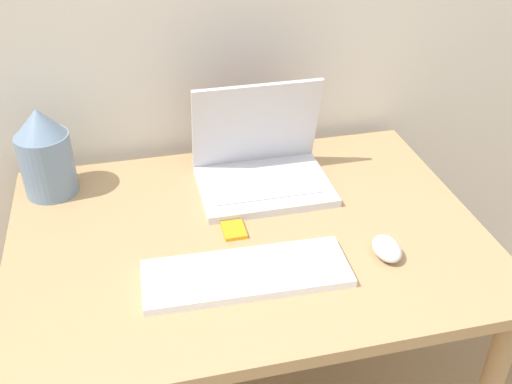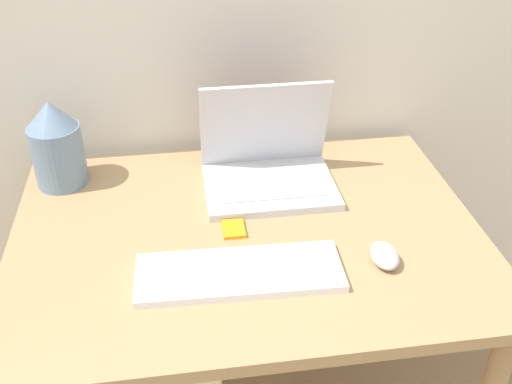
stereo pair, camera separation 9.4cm
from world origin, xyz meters
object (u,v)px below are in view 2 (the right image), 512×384
at_px(mouse, 385,255).
at_px(mp3_player, 234,229).
at_px(keyboard, 239,273).
at_px(vase, 56,144).
at_px(laptop, 268,164).

distance_m(mouse, mp3_player, 0.34).
bearing_deg(keyboard, vase, 133.25).
bearing_deg(mouse, vase, 148.93).
distance_m(vase, mp3_player, 0.50).
bearing_deg(laptop, keyboard, -108.41).
height_order(laptop, keyboard, laptop).
relative_size(vase, mp3_player, 3.34).
bearing_deg(vase, mouse, -31.07).
xyz_separation_m(mouse, mp3_player, (-0.30, 0.16, -0.01)).
relative_size(keyboard, vase, 1.89).
height_order(laptop, vase, laptop).
bearing_deg(keyboard, mouse, -0.11).
bearing_deg(mouse, keyboard, 179.89).
relative_size(keyboard, mp3_player, 6.34).
bearing_deg(mp3_player, keyboard, -92.16).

